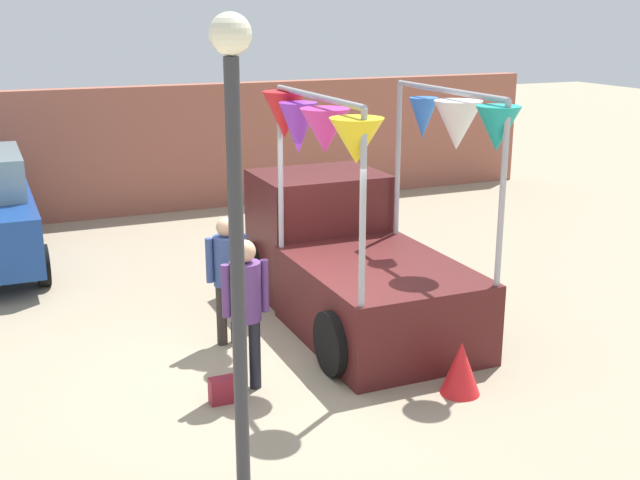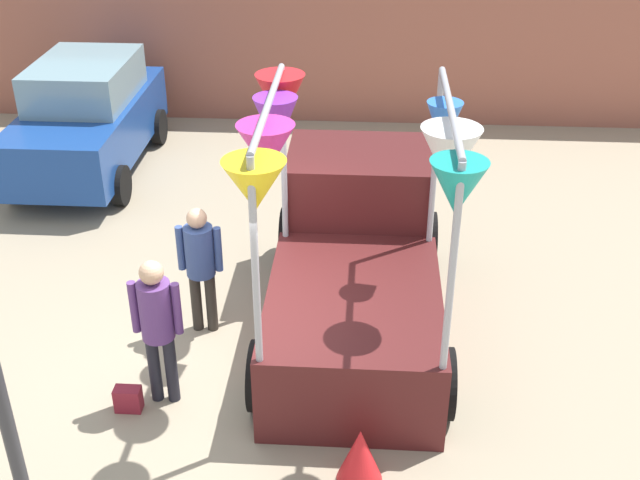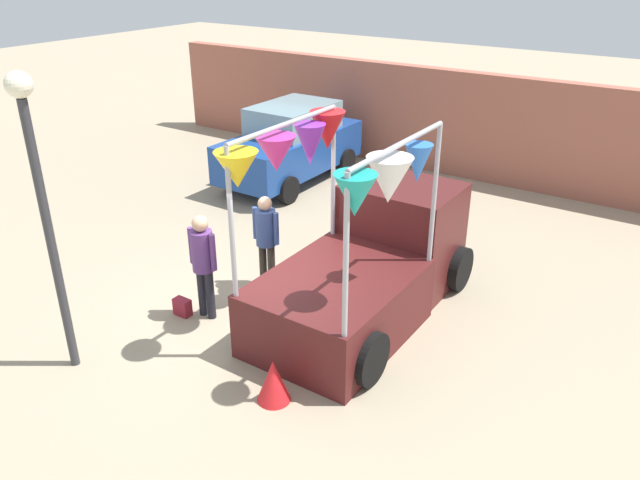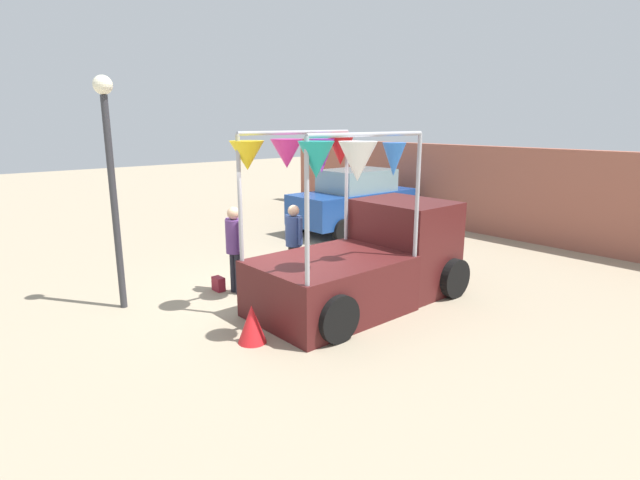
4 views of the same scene
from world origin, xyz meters
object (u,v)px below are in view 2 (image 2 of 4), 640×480
object	(u,v)px
vendor_truck	(355,252)
handbag	(128,399)
parked_car	(88,117)
person_vendor	(200,259)
folded_kite_bundle_crimson	(360,455)
person_customer	(157,319)

from	to	relation	value
vendor_truck	handbag	distance (m)	3.08
parked_car	person_vendor	world-z (taller)	parked_car
handbag	folded_kite_bundle_crimson	xyz separation A→B (m)	(2.46, -0.82, 0.16)
handbag	parked_car	bearing A→B (deg)	110.58
person_vendor	handbag	distance (m)	1.81
person_customer	folded_kite_bundle_crimson	xyz separation A→B (m)	(2.11, -1.02, -0.74)
parked_car	handbag	xyz separation A→B (m)	(2.27, -6.04, -0.80)
folded_kite_bundle_crimson	parked_car	bearing A→B (deg)	124.56
person_vendor	folded_kite_bundle_crimson	bearing A→B (deg)	-50.41
parked_car	vendor_truck	bearing A→B (deg)	-42.31
handbag	person_customer	bearing A→B (deg)	29.74
vendor_truck	person_customer	bearing A→B (deg)	-140.01
parked_car	folded_kite_bundle_crimson	world-z (taller)	parked_car
person_vendor	handbag	bearing A→B (deg)	-109.54
person_vendor	folded_kite_bundle_crimson	world-z (taller)	person_vendor
vendor_truck	person_vendor	size ratio (longest dim) A/B	2.54
folded_kite_bundle_crimson	person_vendor	bearing A→B (deg)	129.59
person_vendor	folded_kite_bundle_crimson	distance (m)	3.10
parked_car	person_customer	world-z (taller)	parked_car
vendor_truck	folded_kite_bundle_crimson	world-z (taller)	vendor_truck
vendor_truck	handbag	world-z (taller)	vendor_truck
person_customer	folded_kite_bundle_crimson	distance (m)	2.46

